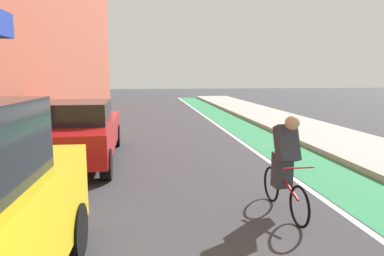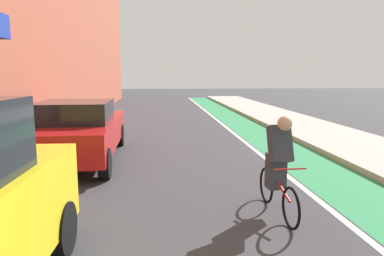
{
  "view_description": "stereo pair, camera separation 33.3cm",
  "coord_description": "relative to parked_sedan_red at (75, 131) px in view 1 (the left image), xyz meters",
  "views": [
    {
      "loc": [
        -1.0,
        2.38,
        2.19
      ],
      "look_at": [
        0.1,
        10.52,
        0.92
      ],
      "focal_mm": 32.69,
      "sensor_mm": 36.0,
      "label": 1
    },
    {
      "loc": [
        -0.67,
        2.34,
        2.19
      ],
      "look_at": [
        0.1,
        10.52,
        0.92
      ],
      "focal_mm": 32.69,
      "sensor_mm": 36.0,
      "label": 2
    }
  ],
  "objects": [
    {
      "name": "bike_lane_paint",
      "position": [
        5.73,
        5.11,
        -0.79
      ],
      "size": [
        1.6,
        36.82,
        0.0
      ],
      "primitive_type": "cube",
      "color": "#2D8451",
      "rests_on": "ground"
    },
    {
      "name": "parked_sedan_red",
      "position": [
        0.0,
        0.0,
        0.0
      ],
      "size": [
        2.06,
        4.64,
        1.53
      ],
      "color": "red",
      "rests_on": "ground"
    },
    {
      "name": "sidewalk_right",
      "position": [
        7.98,
        5.11,
        -0.72
      ],
      "size": [
        2.9,
        36.82,
        0.14
      ],
      "primitive_type": "cube",
      "color": "#A8A59E",
      "rests_on": "ground"
    },
    {
      "name": "cyclist_mid",
      "position": [
        3.9,
        -3.83,
        0.06
      ],
      "size": [
        0.48,
        1.66,
        1.59
      ],
      "color": "black",
      "rests_on": "ground"
    },
    {
      "name": "ground_plane",
      "position": [
        2.74,
        3.11,
        -0.79
      ],
      "size": [
        81.0,
        81.0,
        0.0
      ],
      "primitive_type": "plane",
      "color": "#38383D"
    },
    {
      "name": "lane_divider_stripe",
      "position": [
        4.83,
        5.11,
        -0.79
      ],
      "size": [
        0.12,
        36.82,
        0.0
      ],
      "primitive_type": "cube",
      "color": "white",
      "rests_on": "ground"
    }
  ]
}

